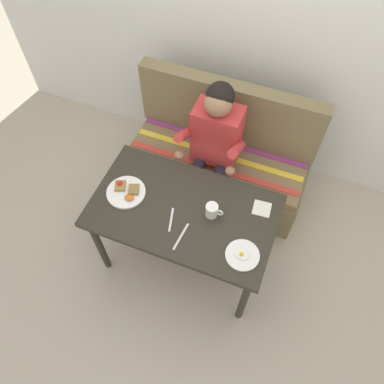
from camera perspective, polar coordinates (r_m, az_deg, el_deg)
ground_plane at (r=3.10m, az=-1.03°, el=-9.57°), size 8.00×8.00×0.00m
back_wall at (r=2.91m, az=8.83°, el=24.10°), size 4.40×0.10×2.60m
table at (r=2.52m, az=-1.25°, el=-3.55°), size 1.20×0.70×0.73m
couch at (r=3.19m, az=4.04°, el=4.68°), size 1.44×0.56×1.00m
person at (r=2.77m, az=3.22°, el=7.35°), size 0.45×0.61×1.21m
plate_breakfast at (r=2.55m, az=-9.84°, el=0.09°), size 0.26×0.26×0.05m
plate_eggs at (r=2.31m, az=7.55°, el=-9.34°), size 0.21×0.21×0.04m
coffee_mug at (r=2.39m, az=3.03°, el=-2.76°), size 0.12×0.08×0.10m
napkin at (r=2.49m, az=10.41°, el=-2.47°), size 0.12×0.12×0.01m
fork at (r=2.41m, az=-3.14°, el=-4.15°), size 0.06×0.17×0.00m
knife at (r=2.35m, az=-1.68°, el=-6.68°), size 0.03×0.20×0.00m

